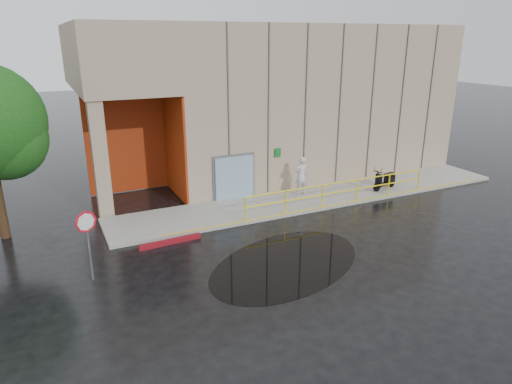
% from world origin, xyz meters
% --- Properties ---
extents(ground, '(120.00, 120.00, 0.00)m').
position_xyz_m(ground, '(0.00, 0.00, 0.00)').
color(ground, black).
rests_on(ground, ground).
extents(sidewalk, '(20.00, 3.00, 0.15)m').
position_xyz_m(sidewalk, '(4.00, 4.50, 0.07)').
color(sidewalk, gray).
rests_on(sidewalk, ground).
extents(building, '(20.00, 10.17, 8.00)m').
position_xyz_m(building, '(5.10, 10.98, 4.21)').
color(building, tan).
rests_on(building, ground).
extents(guardrail, '(9.56, 0.06, 1.03)m').
position_xyz_m(guardrail, '(4.25, 3.15, 0.68)').
color(guardrail, yellow).
rests_on(guardrail, sidewalk).
extents(person, '(0.69, 0.46, 1.87)m').
position_xyz_m(person, '(3.31, 5.03, 1.08)').
color(person, silver).
rests_on(person, sidewalk).
extents(scooter, '(1.64, 0.84, 1.24)m').
position_xyz_m(scooter, '(7.50, 3.89, 0.86)').
color(scooter, black).
rests_on(scooter, sidewalk).
extents(stop_sign, '(0.67, 0.32, 2.37)m').
position_xyz_m(stop_sign, '(-6.81, 0.99, 1.74)').
color(stop_sign, slate).
rests_on(stop_sign, ground).
extents(red_curb, '(2.41, 0.33, 0.18)m').
position_xyz_m(red_curb, '(-3.85, 2.55, 0.09)').
color(red_curb, maroon).
rests_on(red_curb, ground).
extents(puddle, '(7.36, 6.06, 0.01)m').
position_xyz_m(puddle, '(-0.66, -0.68, 0.00)').
color(puddle, black).
rests_on(puddle, ground).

